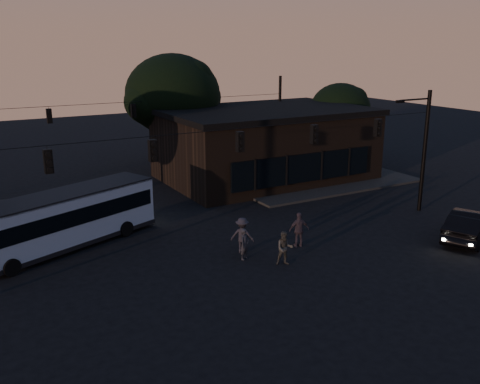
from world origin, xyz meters
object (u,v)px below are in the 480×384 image
bus (63,217)px  pedestrian_d (242,235)px  pedestrian_b (285,248)px  pedestrian_c (299,230)px  pedestrian_a (245,244)px  building (265,144)px  car (471,225)px

bus → pedestrian_d: bus is taller
pedestrian_b → pedestrian_c: (1.97, 1.58, 0.09)m
bus → pedestrian_c: bearing=-51.1°
pedestrian_a → pedestrian_c: bearing=-28.3°
bus → pedestrian_b: bearing=-62.9°
building → car: building is taller
pedestrian_a → pedestrian_c: size_ratio=0.85×
pedestrian_b → pedestrian_d: bearing=136.0°
car → pedestrian_d: pedestrian_d is taller
bus → pedestrian_c: size_ratio=5.66×
bus → pedestrian_a: (7.28, -5.90, -0.85)m
pedestrian_d → pedestrian_a: bearing=104.8°
bus → pedestrian_b: 11.38m
car → pedestrian_a: size_ratio=3.24×
pedestrian_b → building: bearing=84.6°
bus → car: bus is taller
pedestrian_a → pedestrian_d: pedestrian_d is taller
pedestrian_b → pedestrian_c: 2.52m
bus → pedestrian_b: (8.59, -7.42, -0.80)m
pedestrian_a → pedestrian_c: (3.28, 0.05, 0.14)m
bus → pedestrian_c: 12.09m
pedestrian_a → pedestrian_b: 2.01m
car → pedestrian_c: 9.33m
car → bus: bearing=39.1°
pedestrian_b → car: bearing=12.1°
car → pedestrian_c: (-8.56, 3.71, 0.09)m
pedestrian_c → car: bearing=170.2°
bus → car: 21.39m
pedestrian_a → pedestrian_d: 0.90m
building → pedestrian_a: building is taller
pedestrian_b → pedestrian_c: pedestrian_c is taller
pedestrian_a → pedestrian_c: pedestrian_c is taller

